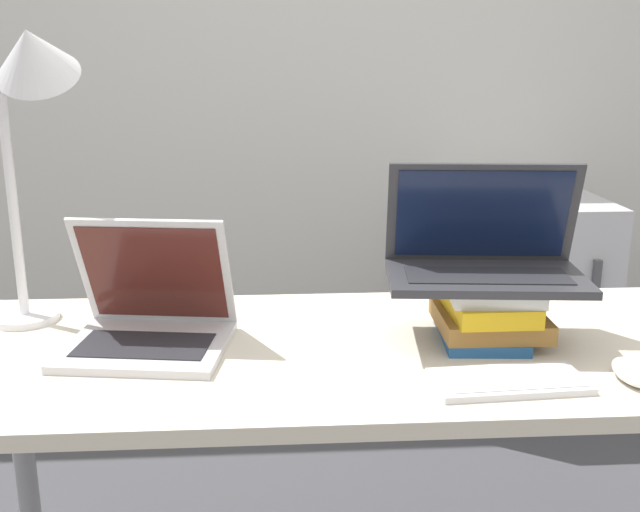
{
  "coord_description": "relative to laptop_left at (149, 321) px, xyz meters",
  "views": [
    {
      "loc": [
        -0.2,
        -1.03,
        1.31
      ],
      "look_at": [
        -0.12,
        0.32,
        0.94
      ],
      "focal_mm": 42.0,
      "sensor_mm": 36.0,
      "label": 1
    }
  ],
  "objects": [
    {
      "name": "desk",
      "position": [
        0.44,
        -0.02,
        -0.13
      ],
      "size": [
        1.72,
        0.65,
        0.76
      ],
      "color": "beige",
      "rests_on": "ground_plane"
    },
    {
      "name": "mini_fridge",
      "position": [
        1.15,
        1.26,
        -0.41
      ],
      "size": [
        0.56,
        0.61,
        0.8
      ],
      "color": "silver",
      "rests_on": "ground_plane"
    },
    {
      "name": "book_stack",
      "position": [
        0.66,
        -0.0,
        0.01
      ],
      "size": [
        0.21,
        0.23,
        0.12
      ],
      "color": "#235693",
      "rests_on": "desk"
    },
    {
      "name": "mouse",
      "position": [
        0.85,
        -0.22,
        -0.03
      ],
      "size": [
        0.06,
        0.11,
        0.03
      ],
      "color": "white",
      "rests_on": "desk"
    },
    {
      "name": "wireless_keyboard",
      "position": [
        0.64,
        -0.22,
        -0.04
      ],
      "size": [
        0.27,
        0.14,
        0.01
      ],
      "color": "silver",
      "rests_on": "desk"
    },
    {
      "name": "laptop_on_books",
      "position": [
        0.65,
        0.0,
        0.12
      ],
      "size": [
        0.39,
        0.25,
        0.22
      ],
      "color": "#333338",
      "rests_on": "book_stack"
    },
    {
      "name": "wall_back",
      "position": [
        0.44,
        1.65,
        0.54
      ],
      "size": [
        8.0,
        0.05,
        2.7
      ],
      "color": "silver",
      "rests_on": "ground_plane"
    },
    {
      "name": "desk_lamp",
      "position": [
        -0.22,
        0.13,
        0.43
      ],
      "size": [
        0.23,
        0.2,
        0.64
      ],
      "color": "white",
      "rests_on": "desk"
    },
    {
      "name": "laptop_left",
      "position": [
        0.0,
        0.0,
        0.0
      ],
      "size": [
        0.33,
        0.3,
        0.25
      ],
      "color": "silver",
      "rests_on": "desk"
    }
  ]
}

